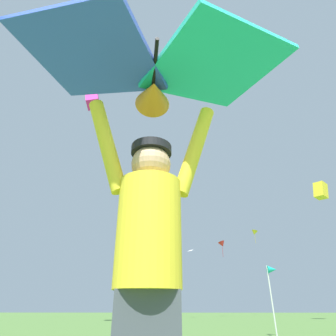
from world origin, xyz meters
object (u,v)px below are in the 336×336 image
(distant_kite_magenta_low_left, at_px, (93,100))
(distant_kite_red_overhead_distant, at_px, (222,244))
(distant_kite_yellow_high_right, at_px, (321,191))
(distant_kite_white_mid_right, at_px, (191,250))
(distant_kite_yellow_high_left, at_px, (254,233))
(kite_flyer_person, at_px, (148,264))
(marker_flag, at_px, (272,274))
(held_stunt_kite, at_px, (154,69))
(distant_kite_blue_low_right, at_px, (125,239))

(distant_kite_magenta_low_left, bearing_deg, distant_kite_red_overhead_distant, 58.44)
(distant_kite_red_overhead_distant, distance_m, distant_kite_yellow_high_right, 11.62)
(distant_kite_white_mid_right, height_order, distant_kite_red_overhead_distant, distant_kite_red_overhead_distant)
(distant_kite_yellow_high_left, height_order, distant_kite_magenta_low_left, distant_kite_magenta_low_left)
(kite_flyer_person, relative_size, distant_kite_yellow_high_right, 1.44)
(kite_flyer_person, bearing_deg, distant_kite_red_overhead_distant, 80.64)
(distant_kite_white_mid_right, height_order, marker_flag, distant_kite_white_mid_right)
(kite_flyer_person, bearing_deg, held_stunt_kite, -81.83)
(distant_kite_magenta_low_left, bearing_deg, held_stunt_kite, -67.63)
(distant_kite_blue_low_right, height_order, distant_kite_red_overhead_distant, distant_kite_blue_low_right)
(distant_kite_white_mid_right, xyz_separation_m, distant_kite_yellow_high_left, (8.53, 10.09, 3.91))
(kite_flyer_person, xyz_separation_m, distant_kite_yellow_high_right, (10.94, 18.73, 7.75))
(kite_flyer_person, height_order, held_stunt_kite, held_stunt_kite)
(kite_flyer_person, bearing_deg, distant_kite_blue_low_right, 100.89)
(held_stunt_kite, relative_size, distant_kite_magenta_low_left, 1.24)
(held_stunt_kite, height_order, distant_kite_red_overhead_distant, distant_kite_red_overhead_distant)
(distant_kite_yellow_high_left, bearing_deg, distant_kite_magenta_low_left, -124.09)
(distant_kite_red_overhead_distant, height_order, distant_kite_yellow_high_right, distant_kite_yellow_high_right)
(distant_kite_blue_low_right, height_order, distant_kite_yellow_high_right, distant_kite_yellow_high_right)
(kite_flyer_person, distance_m, distant_kite_magenta_low_left, 17.71)
(distant_kite_magenta_low_left, bearing_deg, marker_flag, -29.65)
(marker_flag, bearing_deg, distant_kite_red_overhead_distant, 85.31)
(held_stunt_kite, bearing_deg, distant_kite_yellow_high_right, 59.84)
(distant_kite_magenta_low_left, height_order, marker_flag, distant_kite_magenta_low_left)
(kite_flyer_person, bearing_deg, distant_kite_yellow_high_left, 74.14)
(held_stunt_kite, height_order, distant_kite_white_mid_right, distant_kite_white_mid_right)
(distant_kite_white_mid_right, relative_size, distant_kite_yellow_high_left, 0.29)
(held_stunt_kite, height_order, distant_kite_yellow_high_right, distant_kite_yellow_high_right)
(kite_flyer_person, distance_m, distant_kite_red_overhead_distant, 29.25)
(held_stunt_kite, xyz_separation_m, distant_kite_white_mid_right, (1.22, 24.34, 3.19))
(marker_flag, bearing_deg, distant_kite_yellow_high_right, 54.03)
(distant_kite_yellow_high_left, bearing_deg, held_stunt_kite, -105.81)
(distant_kite_white_mid_right, distance_m, marker_flag, 17.00)
(kite_flyer_person, xyz_separation_m, distant_kite_yellow_high_left, (9.76, 34.36, 8.33))
(distant_kite_white_mid_right, bearing_deg, distant_kite_magenta_low_left, -118.08)
(distant_kite_yellow_high_left, bearing_deg, distant_kite_yellow_high_right, -85.69)
(kite_flyer_person, relative_size, distant_kite_blue_low_right, 1.86)
(distant_kite_blue_low_right, height_order, distant_kite_yellow_high_left, distant_kite_yellow_high_left)
(distant_kite_magenta_low_left, bearing_deg, distant_kite_blue_low_right, 91.12)
(distant_kite_yellow_high_left, xyz_separation_m, distant_kite_magenta_low_left, (-14.88, -21.98, 3.26))
(kite_flyer_person, bearing_deg, marker_flag, 68.99)
(distant_kite_yellow_high_right, bearing_deg, marker_flag, -125.97)
(distant_kite_yellow_high_left, relative_size, distant_kite_red_overhead_distant, 1.03)
(distant_kite_red_overhead_distant, height_order, marker_flag, distant_kite_red_overhead_distant)
(distant_kite_blue_low_right, bearing_deg, distant_kite_magenta_low_left, -88.88)
(distant_kite_blue_low_right, xyz_separation_m, distant_kite_yellow_high_left, (15.18, 6.16, 2.00))
(distant_kite_magenta_low_left, bearing_deg, distant_kite_white_mid_right, 61.92)
(kite_flyer_person, bearing_deg, distant_kite_white_mid_right, 87.10)
(distant_kite_blue_low_right, relative_size, distant_kite_white_mid_right, 2.08)
(kite_flyer_person, xyz_separation_m, distant_kite_blue_low_right, (-5.42, 28.20, 6.34))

